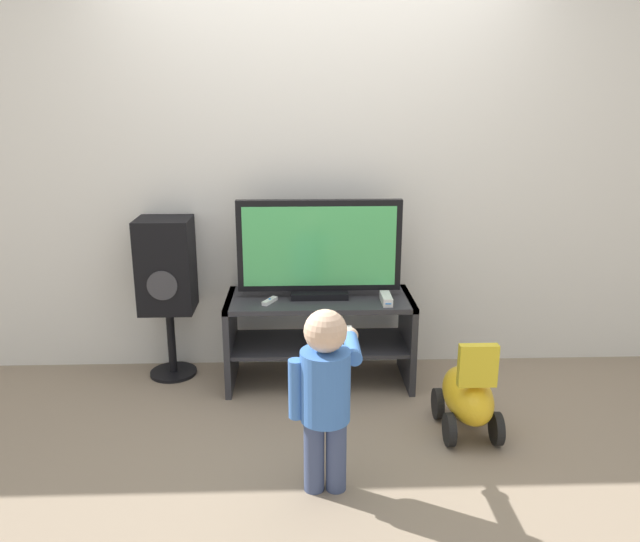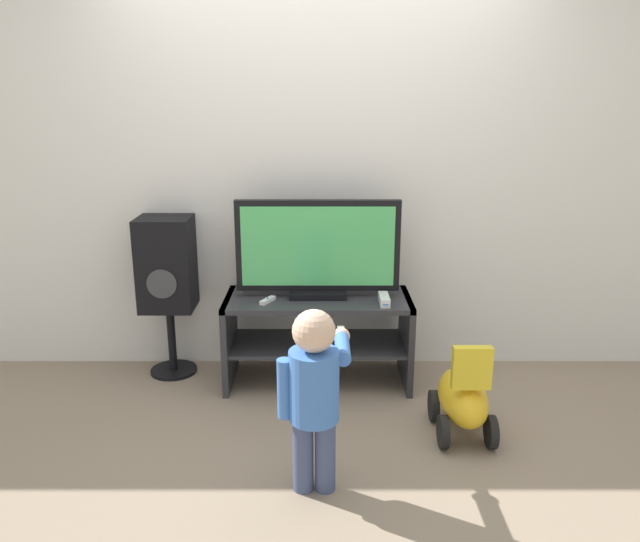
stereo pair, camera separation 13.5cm
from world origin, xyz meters
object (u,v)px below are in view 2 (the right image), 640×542
television (320,250)px  game_console (386,300)px  remote_primary (270,300)px  speaker_tower (169,268)px  ride_on_toy (465,399)px  child (317,386)px

television → game_console: (0.39, -0.14, -0.26)m
television → remote_primary: 0.42m
television → remote_primary: (-0.29, -0.12, -0.28)m
remote_primary → speaker_tower: 0.68m
game_console → ride_on_toy: 0.73m
remote_primary → ride_on_toy: remote_primary is taller
ride_on_toy → game_console: bearing=125.7°
remote_primary → game_console: bearing=-2.0°
speaker_tower → ride_on_toy: speaker_tower is taller
remote_primary → child: size_ratio=0.15×
game_console → remote_primary: 0.68m
child → ride_on_toy: bearing=31.4°
game_console → remote_primary: bearing=178.0°
child → ride_on_toy: (0.76, 0.47, -0.30)m
television → child: television is taller
game_console → television: bearing=160.1°
game_console → ride_on_toy: size_ratio=0.33×
game_console → ride_on_toy: bearing=-54.3°
television → ride_on_toy: television is taller
television → ride_on_toy: size_ratio=1.78×
remote_primary → child: (0.28, -1.00, -0.05)m
game_console → child: size_ratio=0.21×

